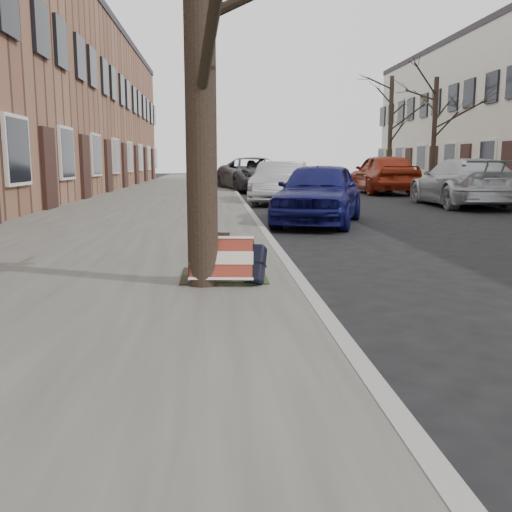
{
  "coord_description": "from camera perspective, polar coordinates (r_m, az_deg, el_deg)",
  "views": [
    {
      "loc": [
        -2.08,
        -4.5,
        1.27
      ],
      "look_at": [
        -1.7,
        0.8,
        0.39
      ],
      "focal_mm": 40.0,
      "sensor_mm": 36.0,
      "label": 1
    }
  ],
  "objects": [
    {
      "name": "car_near_back",
      "position": [
        24.7,
        -0.18,
        8.16
      ],
      "size": [
        3.37,
        5.61,
        1.46
      ],
      "primitive_type": "imported",
      "rotation": [
        0.0,
        0.0,
        0.19
      ],
      "color": "#3B3C40",
      "rests_on": "ground"
    },
    {
      "name": "car_far_back",
      "position": [
        23.54,
        12.53,
        8.04
      ],
      "size": [
        1.93,
        4.7,
        1.59
      ],
      "primitive_type": "imported",
      "rotation": [
        0.0,
        0.0,
        3.15
      ],
      "color": "maroon",
      "rests_on": "ground"
    },
    {
      "name": "ground",
      "position": [
        5.11,
        20.13,
        -5.54
      ],
      "size": [
        120.0,
        120.0,
        0.0
      ],
      "primitive_type": "plane",
      "color": "black",
      "rests_on": "ground"
    },
    {
      "name": "car_far_front",
      "position": [
        17.38,
        19.89,
        6.91
      ],
      "size": [
        2.15,
        4.78,
        1.36
      ],
      "primitive_type": "imported",
      "rotation": [
        0.0,
        0.0,
        3.09
      ],
      "color": "#ABAEB3",
      "rests_on": "ground"
    },
    {
      "name": "dirt_patch",
      "position": [
        5.81,
        -3.25,
        -1.93
      ],
      "size": [
        0.85,
        0.85,
        0.02
      ],
      "primitive_type": "cube",
      "color": "black",
      "rests_on": "near_sidewalk"
    },
    {
      "name": "car_near_mid",
      "position": [
        17.55,
        2.51,
        7.34
      ],
      "size": [
        2.28,
        4.09,
        1.28
      ],
      "primitive_type": "imported",
      "rotation": [
        0.0,
        0.0,
        -0.25
      ],
      "color": "#B7BAC0",
      "rests_on": "ground"
    },
    {
      "name": "tree_far_b",
      "position": [
        25.74,
        17.38,
        11.59
      ],
      "size": [
        0.2,
        0.2,
        4.63
      ],
      "primitive_type": "cylinder",
      "color": "black",
      "rests_on": "far_sidewalk"
    },
    {
      "name": "near_sidewalk",
      "position": [
        19.6,
        -8.9,
        5.76
      ],
      "size": [
        5.0,
        70.0,
        0.12
      ],
      "primitive_type": "cube",
      "color": "slate",
      "rests_on": "ground"
    },
    {
      "name": "suitcase_red",
      "position": [
        5.4,
        -3.43,
        -0.45
      ],
      "size": [
        0.61,
        0.37,
        0.45
      ],
      "primitive_type": "cube",
      "rotation": [
        -0.42,
        0.0,
        -0.09
      ],
      "color": "maroon",
      "rests_on": "near_sidewalk"
    },
    {
      "name": "suitcase_navy",
      "position": [
        5.43,
        -1.79,
        -0.64
      ],
      "size": [
        0.59,
        0.45,
        0.4
      ],
      "primitive_type": "cube",
      "rotation": [
        -0.42,
        0.0,
        -0.33
      ],
      "color": "black",
      "rests_on": "near_sidewalk"
    },
    {
      "name": "far_sidewalk",
      "position": [
        21.89,
        22.83,
        5.51
      ],
      "size": [
        4.0,
        70.0,
        0.12
      ],
      "primitive_type": "cube",
      "color": "slate",
      "rests_on": "ground"
    },
    {
      "name": "car_near_front",
      "position": [
        11.8,
        6.33,
        6.31
      ],
      "size": [
        2.65,
        4.06,
        1.28
      ],
      "primitive_type": "imported",
      "rotation": [
        0.0,
        0.0,
        -0.33
      ],
      "color": "#101252",
      "rests_on": "ground"
    },
    {
      "name": "tree_far_c",
      "position": [
        31.57,
        13.28,
        12.12
      ],
      "size": [
        0.23,
        0.23,
        5.56
      ],
      "primitive_type": "cylinder",
      "color": "black",
      "rests_on": "far_sidewalk"
    }
  ]
}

